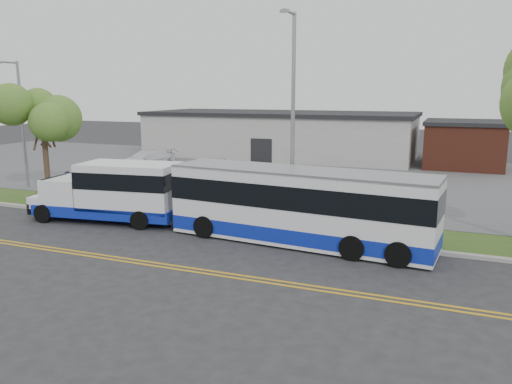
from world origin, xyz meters
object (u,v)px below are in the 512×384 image
at_px(pedestrian, 69,189).
at_px(transit_bus, 299,206).
at_px(parked_car_b, 146,160).
at_px(tree_west, 42,112).
at_px(streetlight_far, 21,120).
at_px(shuttle_bus, 116,190).
at_px(parked_car_a, 209,172).
at_px(streetlight_near, 292,114).

bearing_deg(pedestrian, transit_bus, 167.62).
bearing_deg(parked_car_b, tree_west, -60.44).
xyz_separation_m(transit_bus, parked_car_b, (-17.33, 14.44, -0.73)).
distance_m(streetlight_far, pedestrian, 8.29).
bearing_deg(shuttle_bus, parked_car_a, 84.12).
bearing_deg(parked_car_a, shuttle_bus, -99.10).
relative_size(transit_bus, parked_car_a, 2.34).
relative_size(transit_bus, parked_car_b, 2.22).
height_order(streetlight_far, parked_car_a, streetlight_far).
height_order(transit_bus, parked_car_a, transit_bus).
xyz_separation_m(streetlight_near, streetlight_far, (-19.00, 2.69, -0.76)).
xyz_separation_m(tree_west, pedestrian, (2.70, -1.30, -4.04)).
bearing_deg(streetlight_near, pedestrian, -176.15).
bearing_deg(streetlight_far, tree_west, -28.98).
bearing_deg(tree_west, streetlight_far, 151.02).
relative_size(tree_west, streetlight_near, 0.73).
height_order(tree_west, shuttle_bus, tree_west).
bearing_deg(shuttle_bus, parked_car_b, 111.68).
bearing_deg(streetlight_near, parked_car_a, 135.53).
relative_size(streetlight_far, shuttle_bus, 1.03).
bearing_deg(transit_bus, tree_west, 175.82).
xyz_separation_m(streetlight_near, parked_car_a, (-8.56, 8.41, -4.33)).
height_order(tree_west, streetlight_near, streetlight_near).
height_order(tree_west, parked_car_a, tree_west).
bearing_deg(parked_car_a, transit_bus, -58.51).
xyz_separation_m(streetlight_near, transit_bus, (1.04, -2.13, -3.67)).
bearing_deg(parked_car_b, transit_bus, -16.48).
xyz_separation_m(streetlight_near, parked_car_b, (-16.29, 12.31, -4.39)).
height_order(tree_west, pedestrian, tree_west).
bearing_deg(tree_west, parked_car_b, 96.24).
bearing_deg(pedestrian, streetlight_far, -34.49).
bearing_deg(pedestrian, parked_car_a, -118.85).
xyz_separation_m(streetlight_far, pedestrian, (6.70, -3.52, -3.39)).
relative_size(streetlight_far, pedestrian, 4.07).
xyz_separation_m(tree_west, streetlight_near, (15.00, -0.47, 0.11)).
distance_m(streetlight_near, shuttle_bus, 9.26).
relative_size(shuttle_bus, transit_bus, 0.68).
relative_size(tree_west, streetlight_far, 0.86).
height_order(streetlight_far, transit_bus, streetlight_far).
relative_size(streetlight_near, streetlight_far, 1.19).
bearing_deg(transit_bus, streetlight_far, 171.51).
relative_size(streetlight_far, parked_car_a, 1.65).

